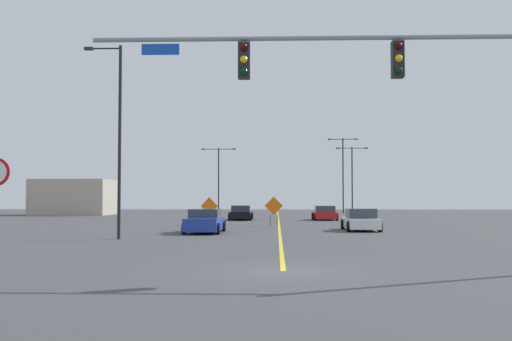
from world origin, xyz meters
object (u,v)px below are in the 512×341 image
at_px(street_lamp_mid_right, 352,174).
at_px(street_lamp_near_right, 117,133).
at_px(car_black_distant, 241,213).
at_px(car_blue_approaching, 205,221).
at_px(construction_sign_right_lane, 274,207).
at_px(traffic_signal_assembly, 396,82).
at_px(car_red_far, 325,213).
at_px(street_lamp_far_right, 343,169).
at_px(street_lamp_far_left, 219,174).
at_px(construction_sign_median_near, 209,207).
at_px(car_white_mid, 361,220).

distance_m(street_lamp_mid_right, street_lamp_near_right, 48.96).
relative_size(car_black_distant, car_blue_approaching, 0.95).
bearing_deg(construction_sign_right_lane, traffic_signal_assembly, -82.23).
distance_m(traffic_signal_assembly, construction_sign_right_lane, 27.03).
bearing_deg(car_red_far, traffic_signal_assembly, -91.45).
height_order(traffic_signal_assembly, construction_sign_right_lane, traffic_signal_assembly).
xyz_separation_m(street_lamp_near_right, car_blue_approaching, (3.75, 5.45, -4.63)).
xyz_separation_m(car_red_far, car_blue_approaching, (-8.54, -19.19, 0.05)).
xyz_separation_m(street_lamp_far_right, street_lamp_near_right, (-16.43, -46.52, -0.30)).
bearing_deg(car_red_far, car_blue_approaching, -114.00).
relative_size(street_lamp_far_right, street_lamp_far_left, 1.14).
height_order(traffic_signal_assembly, car_black_distant, traffic_signal_assembly).
relative_size(street_lamp_far_left, construction_sign_right_lane, 3.99).
xyz_separation_m(traffic_signal_assembly, street_lamp_near_right, (-11.36, 12.38, -0.11)).
distance_m(street_lamp_mid_right, car_red_far, 22.15).
bearing_deg(car_black_distant, street_lamp_far_right, 61.90).
bearing_deg(street_lamp_near_right, car_red_far, 63.49).
height_order(street_lamp_mid_right, car_red_far, street_lamp_mid_right).
height_order(street_lamp_near_right, construction_sign_right_lane, street_lamp_near_right).
distance_m(street_lamp_near_right, construction_sign_median_near, 15.54).
bearing_deg(street_lamp_far_right, street_lamp_near_right, -109.45).
bearing_deg(traffic_signal_assembly, construction_sign_median_near, 107.21).
relative_size(traffic_signal_assembly, construction_sign_median_near, 6.39).
xyz_separation_m(traffic_signal_assembly, street_lamp_far_right, (5.07, 58.90, 0.19)).
distance_m(traffic_signal_assembly, car_blue_approaching, 19.96).
bearing_deg(street_lamp_near_right, construction_sign_right_lane, 61.21).
distance_m(traffic_signal_assembly, car_red_far, 37.34).
distance_m(street_lamp_far_right, car_white_mid, 38.93).
relative_size(construction_sign_right_lane, car_red_far, 0.51).
bearing_deg(street_lamp_far_left, car_black_distant, -79.43).
height_order(street_lamp_far_left, car_red_far, street_lamp_far_left).
bearing_deg(street_lamp_mid_right, street_lamp_far_right, 143.08).
relative_size(street_lamp_near_right, street_lamp_far_left, 1.15).
distance_m(street_lamp_mid_right, street_lamp_far_left, 17.11).
xyz_separation_m(traffic_signal_assembly, car_red_far, (0.93, 37.02, -4.79)).
bearing_deg(street_lamp_mid_right, street_lamp_near_right, -110.92).
bearing_deg(street_lamp_far_left, street_lamp_near_right, -90.56).
xyz_separation_m(street_lamp_far_right, car_white_mid, (-3.23, -38.48, -4.96)).
bearing_deg(car_blue_approaching, street_lamp_far_left, 94.47).
bearing_deg(construction_sign_right_lane, car_black_distant, 105.96).
bearing_deg(street_lamp_near_right, car_black_distant, 79.10).
bearing_deg(traffic_signal_assembly, street_lamp_mid_right, 83.99).
relative_size(construction_sign_median_near, construction_sign_right_lane, 0.98).
xyz_separation_m(traffic_signal_assembly, car_white_mid, (1.84, 20.42, -4.77)).
xyz_separation_m(street_lamp_mid_right, construction_sign_median_near, (-14.51, -31.00, -3.66)).
xyz_separation_m(street_lamp_near_right, car_red_far, (12.29, 24.65, -4.68)).
distance_m(street_lamp_far_left, car_red_far, 26.14).
xyz_separation_m(street_lamp_far_left, car_white_mid, (12.74, -39.48, -4.42)).
xyz_separation_m(car_black_distant, car_white_mid, (8.46, -16.58, 0.01)).
bearing_deg(construction_sign_median_near, street_lamp_far_right, 67.05).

